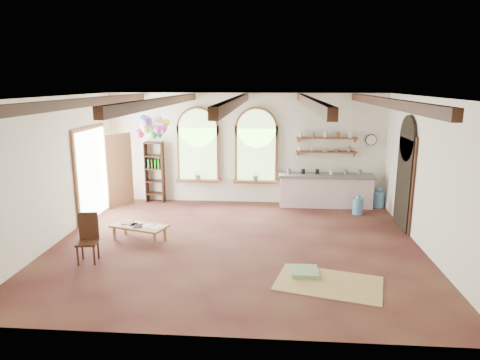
# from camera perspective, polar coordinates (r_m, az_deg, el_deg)

# --- Properties ---
(floor) EXTENTS (8.00, 8.00, 0.00)m
(floor) POSITION_cam_1_polar(r_m,az_deg,el_deg) (9.52, -0.53, -8.62)
(floor) COLOR brown
(floor) RESTS_ON ground
(ceiling_beams) EXTENTS (6.20, 6.80, 0.18)m
(ceiling_beams) POSITION_cam_1_polar(r_m,az_deg,el_deg) (8.86, -0.57, 10.36)
(ceiling_beams) COLOR #361B11
(ceiling_beams) RESTS_ON ceiling
(window_left) EXTENTS (1.30, 0.28, 2.20)m
(window_left) POSITION_cam_1_polar(r_m,az_deg,el_deg) (12.57, -5.60, 4.34)
(window_left) COLOR brown
(window_left) RESTS_ON floor
(window_right) EXTENTS (1.30, 0.28, 2.20)m
(window_right) POSITION_cam_1_polar(r_m,az_deg,el_deg) (12.40, 2.18, 4.27)
(window_right) COLOR brown
(window_right) RESTS_ON floor
(left_doorway) EXTENTS (0.10, 1.90, 2.50)m
(left_doorway) POSITION_cam_1_polar(r_m,az_deg,el_deg) (11.85, -19.16, 0.78)
(left_doorway) COLOR brown
(left_doorway) RESTS_ON floor
(right_doorway) EXTENTS (0.10, 1.30, 2.40)m
(right_doorway) POSITION_cam_1_polar(r_m,az_deg,el_deg) (11.07, 21.00, -0.45)
(right_doorway) COLOR black
(right_doorway) RESTS_ON floor
(kitchen_counter) EXTENTS (2.68, 0.62, 0.94)m
(kitchen_counter) POSITION_cam_1_polar(r_m,az_deg,el_deg) (12.49, 11.31, -1.32)
(kitchen_counter) COLOR silver
(kitchen_counter) RESTS_ON floor
(wall_shelf_lower) EXTENTS (1.70, 0.24, 0.04)m
(wall_shelf_lower) POSITION_cam_1_polar(r_m,az_deg,el_deg) (12.45, 11.43, 3.68)
(wall_shelf_lower) COLOR brown
(wall_shelf_lower) RESTS_ON wall_back
(wall_shelf_upper) EXTENTS (1.70, 0.24, 0.04)m
(wall_shelf_upper) POSITION_cam_1_polar(r_m,az_deg,el_deg) (12.40, 11.51, 5.50)
(wall_shelf_upper) COLOR brown
(wall_shelf_upper) RESTS_ON wall_back
(wall_clock) EXTENTS (0.32, 0.04, 0.32)m
(wall_clock) POSITION_cam_1_polar(r_m,az_deg,el_deg) (12.69, 17.09, 5.13)
(wall_clock) COLOR black
(wall_clock) RESTS_ON wall_back
(bookshelf) EXTENTS (0.53, 0.32, 1.80)m
(bookshelf) POSITION_cam_1_polar(r_m,az_deg,el_deg) (12.89, -11.32, 1.05)
(bookshelf) COLOR #361B11
(bookshelf) RESTS_ON floor
(coffee_table) EXTENTS (1.36, 0.92, 0.36)m
(coffee_table) POSITION_cam_1_polar(r_m,az_deg,el_deg) (9.94, -13.28, -6.10)
(coffee_table) COLOR tan
(coffee_table) RESTS_ON floor
(side_chair) EXTENTS (0.44, 0.44, 0.98)m
(side_chair) POSITION_cam_1_polar(r_m,az_deg,el_deg) (9.10, -19.59, -8.56)
(side_chair) COLOR #361B11
(side_chair) RESTS_ON floor
(floor_mat) EXTENTS (2.06, 1.56, 0.02)m
(floor_mat) POSITION_cam_1_polar(r_m,az_deg,el_deg) (7.97, 11.74, -13.33)
(floor_mat) COLOR tan
(floor_mat) RESTS_ON floor
(floor_cushion) EXTENTS (0.51, 0.51, 0.09)m
(floor_cushion) POSITION_cam_1_polar(r_m,az_deg,el_deg) (8.24, 8.61, -11.99)
(floor_cushion) COLOR gray
(floor_cushion) RESTS_ON floor
(water_jug_a) EXTENTS (0.28, 0.28, 0.54)m
(water_jug_a) POSITION_cam_1_polar(r_m,az_deg,el_deg) (12.01, 15.44, -3.31)
(water_jug_a) COLOR #548FB5
(water_jug_a) RESTS_ON floor
(water_jug_b) EXTENTS (0.31, 0.31, 0.59)m
(water_jug_b) POSITION_cam_1_polar(r_m,az_deg,el_deg) (12.82, 18.02, -2.36)
(water_jug_b) COLOR #548FB5
(water_jug_b) RESTS_ON floor
(balloon_cluster) EXTENTS (0.90, 0.93, 1.15)m
(balloon_cluster) POSITION_cam_1_polar(r_m,az_deg,el_deg) (11.62, -11.55, 6.92)
(balloon_cluster) COLOR silver
(balloon_cluster) RESTS_ON floor
(table_book) EXTENTS (0.21, 0.28, 0.02)m
(table_book) POSITION_cam_1_polar(r_m,az_deg,el_deg) (10.16, -15.26, -5.50)
(table_book) COLOR olive
(table_book) RESTS_ON coffee_table
(tablet) EXTENTS (0.24, 0.31, 0.01)m
(tablet) POSITION_cam_1_polar(r_m,az_deg,el_deg) (9.85, -13.43, -6.00)
(tablet) COLOR black
(tablet) RESTS_ON coffee_table
(potted_plant_left) EXTENTS (0.27, 0.23, 0.30)m
(potted_plant_left) POSITION_cam_1_polar(r_m,az_deg,el_deg) (12.61, -5.61, 0.75)
(potted_plant_left) COLOR #598C4C
(potted_plant_left) RESTS_ON window_left
(potted_plant_right) EXTENTS (0.27, 0.23, 0.30)m
(potted_plant_right) POSITION_cam_1_polar(r_m,az_deg,el_deg) (12.43, 2.13, 0.63)
(potted_plant_right) COLOR #598C4C
(potted_plant_right) RESTS_ON window_right
(shelf_cup_a) EXTENTS (0.12, 0.10, 0.10)m
(shelf_cup_a) POSITION_cam_1_polar(r_m,az_deg,el_deg) (12.37, 7.98, 4.07)
(shelf_cup_a) COLOR white
(shelf_cup_a) RESTS_ON wall_shelf_lower
(shelf_cup_b) EXTENTS (0.10, 0.10, 0.09)m
(shelf_cup_b) POSITION_cam_1_polar(r_m,az_deg,el_deg) (12.40, 9.60, 4.02)
(shelf_cup_b) COLOR beige
(shelf_cup_b) RESTS_ON wall_shelf_lower
(shelf_bowl_a) EXTENTS (0.22, 0.22, 0.05)m
(shelf_bowl_a) POSITION_cam_1_polar(r_m,az_deg,el_deg) (12.44, 11.21, 3.89)
(shelf_bowl_a) COLOR beige
(shelf_bowl_a) RESTS_ON wall_shelf_lower
(shelf_bowl_b) EXTENTS (0.20, 0.20, 0.06)m
(shelf_bowl_b) POSITION_cam_1_polar(r_m,az_deg,el_deg) (12.48, 12.81, 3.87)
(shelf_bowl_b) COLOR #8C664C
(shelf_bowl_b) RESTS_ON wall_shelf_lower
(shelf_vase) EXTENTS (0.18, 0.18, 0.19)m
(shelf_vase) POSITION_cam_1_polar(r_m,az_deg,el_deg) (12.53, 14.41, 4.12)
(shelf_vase) COLOR slate
(shelf_vase) RESTS_ON wall_shelf_lower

